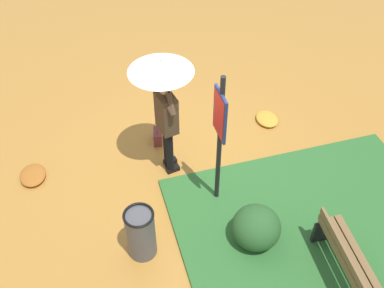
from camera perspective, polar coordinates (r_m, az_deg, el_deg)
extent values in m
plane|color=#B27A33|center=(7.54, -0.99, -2.89)|extent=(18.00, 18.00, 0.00)
cube|color=#2D662D|center=(6.59, 18.84, -15.94)|extent=(4.80, 4.00, 0.05)
cylinder|color=black|center=(7.17, -2.86, -1.09)|extent=(0.12, 0.12, 0.86)
cylinder|color=black|center=(7.30, -3.20, -0.14)|extent=(0.12, 0.12, 0.86)
cube|color=black|center=(7.46, -2.46, -3.16)|extent=(0.15, 0.24, 0.08)
cube|color=black|center=(7.58, -2.79, -2.21)|extent=(0.15, 0.24, 0.08)
cube|color=#473323|center=(6.73, -3.26, 3.96)|extent=(0.42, 0.30, 0.64)
sphere|color=tan|center=(6.45, -3.43, 7.11)|extent=(0.20, 0.20, 0.20)
ellipsoid|color=black|center=(6.43, -3.44, 7.32)|extent=(0.20, 0.20, 0.15)
cylinder|color=#473323|center=(6.44, -2.66, 4.27)|extent=(0.18, 0.13, 0.18)
cylinder|color=#473323|center=(6.42, -2.69, 5.13)|extent=(0.24, 0.11, 0.33)
cube|color=black|center=(6.40, -3.05, 6.54)|extent=(0.07, 0.03, 0.14)
cylinder|color=#473323|center=(6.71, -3.72, 6.38)|extent=(0.11, 0.10, 0.09)
cylinder|color=#473323|center=(6.64, -3.81, 6.91)|extent=(0.10, 0.09, 0.23)
cylinder|color=#A5A5AD|center=(6.45, -3.97, 9.11)|extent=(0.02, 0.02, 0.41)
cone|color=silver|center=(6.40, -4.01, 9.81)|extent=(0.96, 0.96, 0.16)
sphere|color=#A5A5AD|center=(6.34, -4.06, 10.63)|extent=(0.02, 0.02, 0.02)
cylinder|color=black|center=(6.26, 3.50, -0.09)|extent=(0.07, 0.07, 2.30)
cube|color=navy|center=(5.89, 3.59, 3.75)|extent=(0.44, 0.04, 0.70)
cube|color=red|center=(5.89, 3.41, 3.72)|extent=(0.38, 0.01, 0.64)
cube|color=brown|center=(7.92, -4.38, 0.99)|extent=(0.32, 0.20, 0.24)
torus|color=brown|center=(7.82, -4.45, 1.85)|extent=(0.18, 0.05, 0.18)
cube|color=black|center=(6.70, 16.51, -10.68)|extent=(0.09, 0.36, 0.44)
cube|color=brown|center=(6.29, 20.71, -13.50)|extent=(1.40, 0.20, 0.04)
cube|color=brown|center=(6.24, 19.77, -13.84)|extent=(1.40, 0.20, 0.04)
cube|color=brown|center=(6.18, 18.81, -14.18)|extent=(1.40, 0.20, 0.04)
cube|color=brown|center=(6.08, 18.61, -13.81)|extent=(1.40, 0.14, 0.10)
cube|color=brown|center=(5.97, 18.92, -13.08)|extent=(1.40, 0.14, 0.10)
cylinder|color=#4C4C51|center=(6.23, -6.52, -11.29)|extent=(0.40, 0.40, 0.80)
torus|color=black|center=(5.90, -6.84, -8.97)|extent=(0.42, 0.42, 0.04)
ellipsoid|color=#285628|center=(6.43, 8.16, -10.45)|extent=(0.69, 0.69, 0.62)
ellipsoid|color=#1E421E|center=(6.65, 8.23, -9.38)|extent=(0.41, 0.41, 0.41)
ellipsoid|color=gold|center=(8.47, 9.51, 3.18)|extent=(0.49, 0.39, 0.11)
ellipsoid|color=#A86023|center=(7.78, -19.59, -3.75)|extent=(0.52, 0.42, 0.11)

